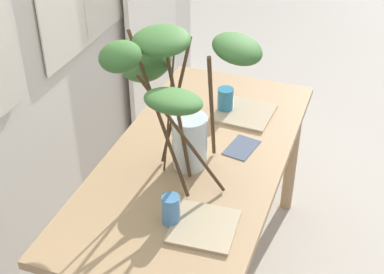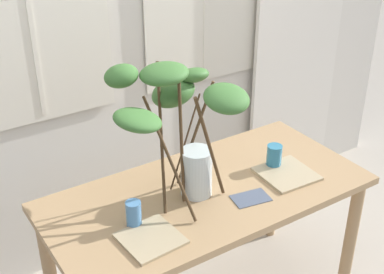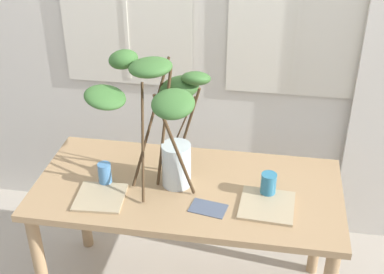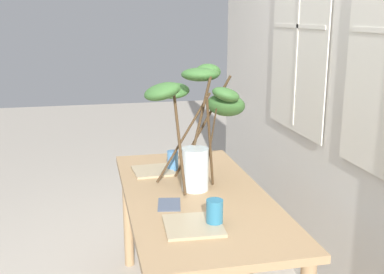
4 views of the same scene
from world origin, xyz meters
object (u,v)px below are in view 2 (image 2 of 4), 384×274
drinking_glass_blue_right (274,156)px  plate_square_left (151,238)px  vase_with_branches (179,116)px  dining_table (207,208)px  drinking_glass_blue_left (134,214)px  plate_square_right (287,174)px

drinking_glass_blue_right → plate_square_left: drinking_glass_blue_right is taller
vase_with_branches → drinking_glass_blue_right: 0.64m
dining_table → vase_with_branches: vase_with_branches is taller
drinking_glass_blue_left → plate_square_left: 0.13m
plate_square_left → vase_with_branches: bearing=38.1°
drinking_glass_blue_right → plate_square_right: 0.11m
vase_with_branches → drinking_glass_blue_left: 0.46m
dining_table → plate_square_left: plate_square_left is taller
drinking_glass_blue_left → drinking_glass_blue_right: 0.82m
vase_with_branches → plate_square_right: (0.53, -0.15, -0.40)m
plate_square_left → plate_square_right: size_ratio=0.91×
drinking_glass_blue_right → plate_square_right: drinking_glass_blue_right is taller
vase_with_branches → drinking_glass_blue_left: bearing=-162.0°
vase_with_branches → drinking_glass_blue_right: (0.53, -0.05, -0.35)m
vase_with_branches → drinking_glass_blue_left: vase_with_branches is taller
dining_table → drinking_glass_blue_left: 0.45m
dining_table → plate_square_left: 0.45m
vase_with_branches → drinking_glass_blue_left: size_ratio=5.54×
vase_with_branches → plate_square_left: bearing=-141.9°
vase_with_branches → drinking_glass_blue_right: vase_with_branches is taller
vase_with_branches → plate_square_left: vase_with_branches is taller
drinking_glass_blue_left → drinking_glass_blue_right: bearing=3.1°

